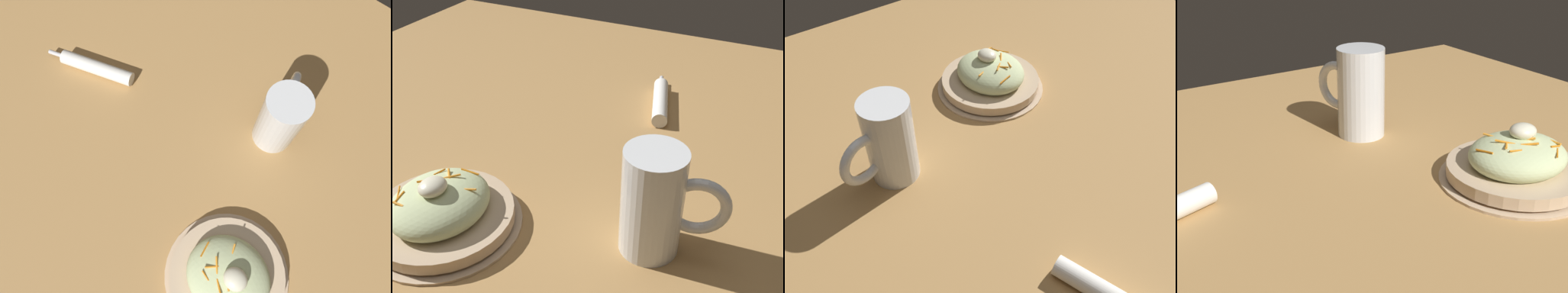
# 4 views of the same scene
# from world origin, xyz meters

# --- Properties ---
(ground_plane) EXTENTS (1.43, 1.43, 0.00)m
(ground_plane) POSITION_xyz_m (0.00, 0.00, 0.00)
(ground_plane) COLOR #B2844C
(salad_plate) EXTENTS (0.23, 0.23, 0.09)m
(salad_plate) POSITION_xyz_m (-0.23, 0.02, 0.03)
(salad_plate) COLOR #D1B28E
(salad_plate) RESTS_ON ground_plane
(beer_mug) EXTENTS (0.09, 0.15, 0.16)m
(beer_mug) POSITION_xyz_m (-0.13, -0.27, 0.07)
(beer_mug) COLOR white
(beer_mug) RESTS_ON ground_plane
(napkin_roll) EXTENTS (0.20, 0.08, 0.03)m
(napkin_roll) POSITION_xyz_m (0.27, -0.15, 0.02)
(napkin_roll) COLOR white
(napkin_roll) RESTS_ON ground_plane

